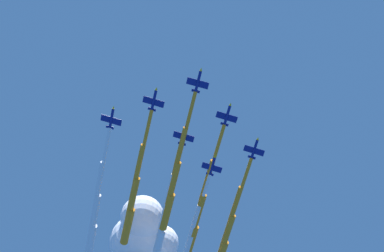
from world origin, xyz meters
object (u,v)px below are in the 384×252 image
object	(u,v)px
jet_port_outer	(95,214)
jet_port_mid	(164,220)
jet_starboard_inner	(133,198)
jet_starboard_mid	(228,232)
jet_port_inner	(198,215)
jet_lead	(173,182)

from	to	relation	value
jet_port_outer	jet_port_mid	bearing A→B (deg)	-98.83
jet_starboard_inner	jet_port_outer	world-z (taller)	jet_port_outer
jet_starboard_mid	jet_port_mid	bearing A→B (deg)	90.25
jet_port_inner	jet_starboard_mid	world-z (taller)	jet_port_inner
jet_starboard_inner	jet_port_outer	size ratio (longest dim) A/B	0.98
jet_starboard_inner	jet_starboard_mid	bearing A→B (deg)	-79.48
jet_starboard_mid	jet_lead	bearing A→B (deg)	124.91
jet_lead	jet_starboard_inner	size ratio (longest dim) A/B	0.99
jet_port_mid	jet_lead	bearing A→B (deg)	179.70
jet_starboard_inner	jet_port_outer	distance (m)	19.15
jet_port_mid	jet_starboard_mid	xyz separation A→B (m)	(0.12, -28.82, 0.77)
jet_starboard_mid	jet_port_outer	xyz separation A→B (m)	(4.45, 58.24, 0.19)
jet_port_outer	jet_port_inner	bearing A→B (deg)	-102.63
jet_lead	jet_port_outer	bearing A→B (deg)	49.97
jet_lead	jet_starboard_mid	distance (m)	35.27
jet_starboard_inner	jet_starboard_mid	world-z (taller)	jet_starboard_mid
jet_lead	jet_port_outer	xyz separation A→B (m)	(24.63, 29.32, 0.98)
jet_port_inner	jet_port_mid	xyz separation A→B (m)	(5.16, 14.02, -1.35)
jet_starboard_inner	jet_port_inner	bearing A→B (deg)	-84.40
jet_port_inner	jet_port_mid	distance (m)	15.00
jet_lead	jet_port_outer	distance (m)	38.30
jet_port_mid	jet_starboard_mid	size ratio (longest dim) A/B	1.00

